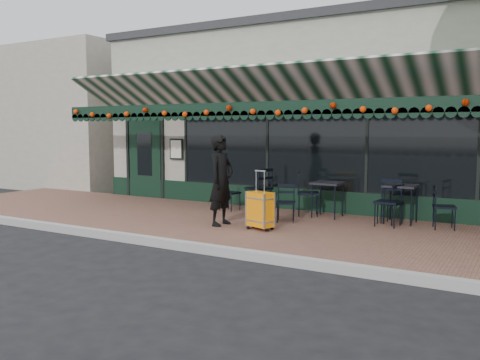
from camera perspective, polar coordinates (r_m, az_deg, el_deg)
The scene contains 16 objects.
ground at distance 8.46m, azimuth -3.18°, elevation -8.17°, with size 80.00×80.00×0.00m, color black.
sidewalk at distance 10.13m, azimuth 3.05°, elevation -5.40°, with size 18.00×4.00×0.15m, color brown.
curb at distance 8.38m, azimuth -3.49°, elevation -7.78°, with size 18.00×0.16×0.15m, color #9E9E99.
restaurant_building at distance 15.38m, azimuth 13.09°, elevation 6.49°, with size 12.00×9.60×4.50m.
neighbor_building_left at distance 22.97m, azimuth -19.73°, elevation 6.33°, with size 12.00×8.00×4.80m, color #B0A79A.
woman at distance 9.91m, azimuth -2.12°, elevation -0.03°, with size 0.65×0.42×1.77m, color black.
suitcase at distance 9.52m, azimuth 2.27°, elevation -3.39°, with size 0.54×0.41×1.11m.
cafe_table_a at distance 10.63m, azimuth 17.61°, elevation -0.93°, with size 0.63×0.63×0.77m.
cafe_table_b at distance 10.99m, azimuth 9.83°, elevation -0.63°, with size 0.61×0.61×0.75m.
chair_a_left at distance 10.52m, azimuth 16.49°, elevation -2.56°, with size 0.41×0.41×0.81m, color black, non-canonical shape.
chair_a_right at distance 10.31m, azimuth 21.97°, elevation -2.86°, with size 0.41×0.41×0.83m, color black, non-canonical shape.
chair_a_front at distance 10.26m, azimuth 16.28°, elevation -2.45°, with size 0.46×0.46×0.92m, color black, non-canonical shape.
chair_b_left at distance 11.78m, azimuth 2.12°, elevation -0.99°, with size 0.50×0.50×1.01m, color black, non-canonical shape.
chair_b_right at distance 11.17m, azimuth 7.66°, elevation -1.51°, with size 0.48×0.48×0.96m, color black, non-canonical shape.
chair_b_front at distance 10.36m, azimuth 5.16°, elevation -2.58°, with size 0.39×0.39×0.77m, color black, non-canonical shape.
chair_solo at distance 11.74m, azimuth -1.15°, elevation -1.48°, with size 0.41×0.41×0.81m, color black, non-canonical shape.
Camera 1 is at (4.51, -6.86, 2.04)m, focal length 38.00 mm.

